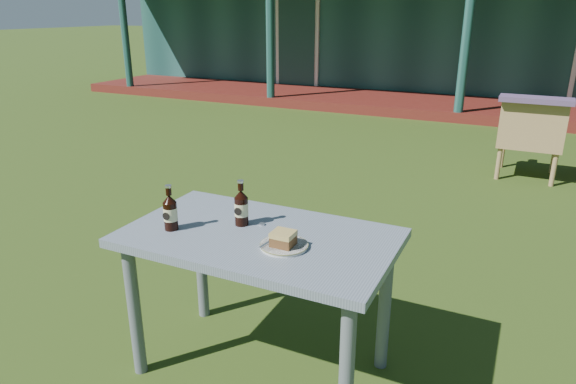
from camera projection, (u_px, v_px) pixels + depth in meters
The scene contains 11 objects.
ground at pixel (362, 242), 3.88m from camera, with size 80.00×80.00×0.00m, color #334916.
pavilion at pixel (496, 11), 11.31m from camera, with size 15.80×8.30×3.45m.
cafe_table at pixel (259, 254), 2.31m from camera, with size 1.20×0.70×0.72m.
plate at pixel (284, 245), 2.14m from camera, with size 0.20×0.20×0.01m.
cake_slice at pixel (283, 238), 2.12m from camera, with size 0.09×0.09×0.06m.
fork at pixel (269, 242), 2.16m from camera, with size 0.01×0.14×0.00m, color silver.
cola_bottle_near at pixel (241, 207), 2.34m from camera, with size 0.06×0.07×0.22m.
cola_bottle_far at pixel (170, 212), 2.29m from camera, with size 0.06×0.06×0.21m.
bottle_cap at pixel (262, 224), 2.36m from camera, with size 0.03×0.03×0.01m, color silver.
armchair_left at pixel (531, 135), 5.18m from camera, with size 0.61×0.57×0.81m.
floral_throw at pixel (536, 100), 4.91m from camera, with size 0.66×0.24×0.05m, color #554064.
Camera 1 is at (1.01, -3.42, 1.66)m, focal length 32.00 mm.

